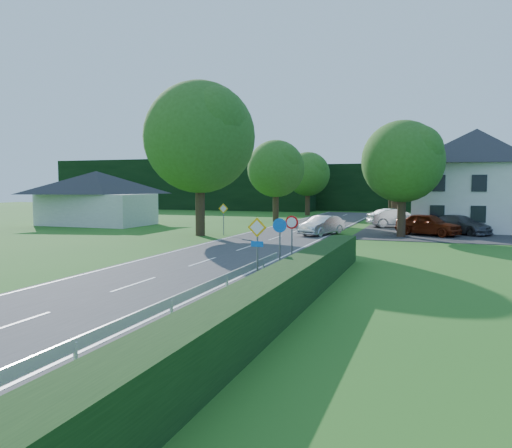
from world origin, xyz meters
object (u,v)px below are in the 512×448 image
at_px(streetlight, 398,177).
at_px(parked_car_grey, 460,225).
at_px(moving_car, 322,225).
at_px(parasol, 423,219).
at_px(motorcycle, 317,224).
at_px(parked_car_silver_a, 396,218).
at_px(parked_car_red, 428,224).

xyz_separation_m(streetlight, parked_car_grey, (4.61, 1.61, -3.69)).
height_order(moving_car, parasol, parasol).
distance_m(motorcycle, parked_car_silver_a, 8.22).
height_order(streetlight, parked_car_silver_a, streetlight).
bearing_deg(streetlight, parked_car_grey, 19.25).
distance_m(parked_car_silver_a, parked_car_grey, 7.22).
bearing_deg(parked_car_red, parasol, 32.89).
bearing_deg(parked_car_red, moving_car, 135.23).
bearing_deg(streetlight, parked_car_silver_a, 94.55).
height_order(streetlight, parked_car_red, streetlight).
distance_m(moving_car, motorcycle, 4.16).
bearing_deg(parked_car_grey, parked_car_red, 165.67).
bearing_deg(parked_car_silver_a, streetlight, 159.94).
relative_size(parked_car_red, parasol, 2.35).
relative_size(motorcycle, parked_car_grey, 0.42).
bearing_deg(motorcycle, parked_car_red, -10.58).
distance_m(parked_car_grey, parasol, 4.19).
bearing_deg(moving_car, parked_car_grey, 44.30).
relative_size(moving_car, parasol, 2.15).
height_order(streetlight, parasol, streetlight).
distance_m(parked_car_red, parked_car_silver_a, 7.50).
bearing_deg(streetlight, motorcycle, 169.60).
height_order(streetlight, motorcycle, streetlight).
distance_m(moving_car, parked_car_silver_a, 10.57).
bearing_deg(parked_car_grey, motorcycle, 128.59).
distance_m(streetlight, parasol, 6.16).
distance_m(motorcycle, parked_car_red, 9.10).
bearing_deg(parked_car_silver_a, motorcycle, 107.04).
height_order(motorcycle, parked_car_grey, parked_car_grey).
distance_m(moving_car, parked_car_red, 8.05).
xyz_separation_m(motorcycle, parked_car_silver_a, (6.14, 5.46, 0.28)).
bearing_deg(parked_car_grey, parked_car_silver_a, 82.01).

